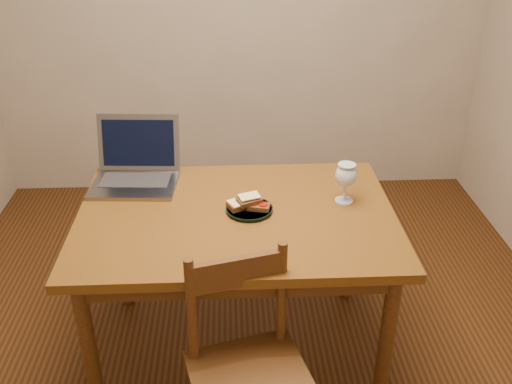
{
  "coord_description": "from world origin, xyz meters",
  "views": [
    {
      "loc": [
        -0.06,
        -2.08,
        1.93
      ],
      "look_at": [
        0.04,
        -0.0,
        0.8
      ],
      "focal_mm": 40.0,
      "sensor_mm": 36.0,
      "label": 1
    }
  ],
  "objects_px": {
    "table": "(237,231)",
    "milk_glass": "(345,183)",
    "laptop": "(136,165)",
    "chair": "(249,364)",
    "plate": "(249,210)"
  },
  "relations": [
    {
      "from": "table",
      "to": "milk_glass",
      "type": "bearing_deg",
      "value": 9.65
    },
    {
      "from": "table",
      "to": "laptop",
      "type": "distance_m",
      "value": 0.58
    },
    {
      "from": "milk_glass",
      "to": "laptop",
      "type": "xyz_separation_m",
      "value": [
        -0.9,
        0.25,
        -0.02
      ]
    },
    {
      "from": "laptop",
      "to": "chair",
      "type": "bearing_deg",
      "value": -58.52
    },
    {
      "from": "table",
      "to": "laptop",
      "type": "bearing_deg",
      "value": 143.46
    },
    {
      "from": "table",
      "to": "milk_glass",
      "type": "relative_size",
      "value": 7.37
    },
    {
      "from": "table",
      "to": "plate",
      "type": "bearing_deg",
      "value": 13.58
    },
    {
      "from": "plate",
      "to": "milk_glass",
      "type": "bearing_deg",
      "value": 9.12
    },
    {
      "from": "table",
      "to": "laptop",
      "type": "height_order",
      "value": "laptop"
    },
    {
      "from": "chair",
      "to": "laptop",
      "type": "distance_m",
      "value": 1.07
    },
    {
      "from": "plate",
      "to": "milk_glass",
      "type": "relative_size",
      "value": 1.1
    },
    {
      "from": "table",
      "to": "laptop",
      "type": "xyz_separation_m",
      "value": [
        -0.44,
        0.33,
        0.16
      ]
    },
    {
      "from": "chair",
      "to": "milk_glass",
      "type": "distance_m",
      "value": 0.85
    },
    {
      "from": "plate",
      "to": "chair",
      "type": "bearing_deg",
      "value": -92.59
    },
    {
      "from": "chair",
      "to": "laptop",
      "type": "height_order",
      "value": "laptop"
    }
  ]
}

